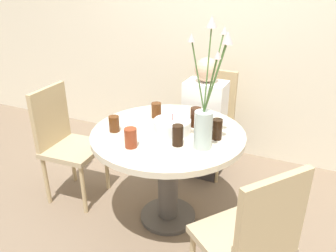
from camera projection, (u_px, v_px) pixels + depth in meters
ground_plane at (168, 217)px, 2.47m from camera, size 16.00×16.00×0.00m
wall_back at (225, 20)px, 2.98m from camera, size 8.00×0.05×2.60m
dining_table at (168, 152)px, 2.24m from camera, size 1.03×1.03×0.72m
chair_far_back at (211, 115)px, 2.96m from camera, size 0.42×0.42×0.91m
chair_right_flank at (64, 138)px, 2.54m from camera, size 0.42×0.42×0.91m
chair_near_front at (252, 237)px, 1.57m from camera, size 0.56×0.56×0.91m
birthday_cake at (172, 126)px, 2.16m from camera, size 0.25×0.25×0.13m
flower_vase at (207, 109)px, 1.88m from camera, size 0.23×0.32×0.75m
side_plate at (143, 158)px, 1.84m from camera, size 0.16×0.16×0.01m
drink_glass_0 at (217, 129)px, 2.05m from camera, size 0.07×0.07×0.13m
drink_glass_1 at (114, 124)px, 2.16m from camera, size 0.07×0.07×0.11m
drink_glass_2 at (178, 135)px, 1.98m from camera, size 0.07×0.07×0.13m
drink_glass_3 at (131, 138)px, 1.96m from camera, size 0.08×0.08×0.12m
drink_glass_4 at (156, 110)px, 2.38m from camera, size 0.07×0.07×0.11m
drink_glass_5 at (196, 117)px, 2.23m from camera, size 0.08×0.08×0.13m
person_woman at (204, 123)px, 2.84m from camera, size 0.34×0.24×1.07m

